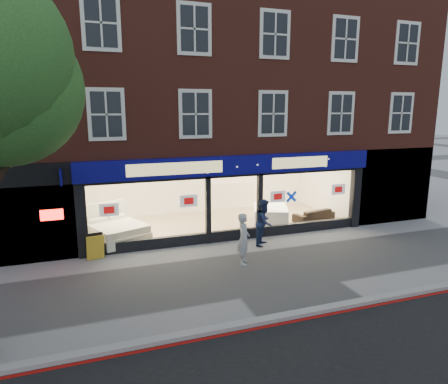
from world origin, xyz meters
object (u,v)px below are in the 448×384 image
display_bed (115,230)px  mattress_stack (270,215)px  sofa (314,215)px  a_board (95,247)px  pedestrian_grey (244,239)px  pedestrian_blue (264,222)px

display_bed → mattress_stack: size_ratio=1.27×
display_bed → sofa: (8.49, -0.29, -0.08)m
mattress_stack → a_board: 7.54m
sofa → pedestrian_grey: 5.80m
a_board → pedestrian_grey: size_ratio=0.52×
mattress_stack → pedestrian_blue: 2.69m
display_bed → pedestrian_grey: size_ratio=1.63×
display_bed → pedestrian_blue: 5.64m
pedestrian_grey → pedestrian_blue: 2.04m
display_bed → a_board: bearing=-137.5°
sofa → pedestrian_blue: bearing=19.3°
a_board → pedestrian_grey: pedestrian_grey is taller
mattress_stack → pedestrian_blue: size_ratio=1.26×
display_bed → pedestrian_blue: (5.19, -2.17, 0.41)m
a_board → pedestrian_blue: bearing=-13.9°
display_bed → sofa: display_bed is taller
mattress_stack → sofa: (1.93, -0.40, -0.08)m
mattress_stack → sofa: size_ratio=1.17×
a_board → pedestrian_blue: size_ratio=0.51×
a_board → sofa: bearing=-0.5°
a_board → pedestrian_grey: (4.55, -2.01, 0.41)m
mattress_stack → pedestrian_grey: pedestrian_grey is taller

